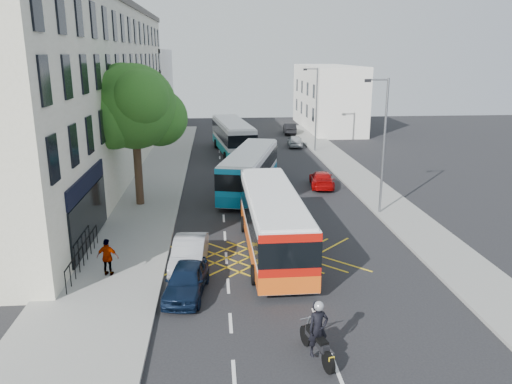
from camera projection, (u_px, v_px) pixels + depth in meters
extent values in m
plane|color=black|center=(317.00, 319.00, 18.45)|extent=(120.00, 120.00, 0.00)
cube|color=gray|center=(141.00, 205.00, 32.15)|extent=(5.00, 70.00, 0.15)
cube|color=gray|center=(382.00, 199.00, 33.43)|extent=(3.00, 70.00, 0.15)
cube|color=beige|center=(81.00, 93.00, 39.10)|extent=(8.00, 45.00, 13.00)
cube|color=#59544C|center=(73.00, 1.00, 37.29)|extent=(8.30, 45.00, 0.50)
cube|color=black|center=(86.00, 182.00, 24.42)|extent=(0.12, 7.00, 0.90)
cube|color=black|center=(90.00, 217.00, 24.90)|extent=(0.12, 7.00, 2.60)
cube|color=silver|center=(138.00, 87.00, 68.78)|extent=(8.00, 20.00, 10.00)
cube|color=silver|center=(327.00, 97.00, 64.33)|extent=(6.00, 18.00, 8.00)
cylinder|color=#382619|center=(138.00, 170.00, 31.54)|extent=(0.50, 0.50, 4.40)
sphere|color=#22631C|center=(134.00, 107.00, 30.46)|extent=(5.20, 5.20, 5.20)
sphere|color=#22631C|center=(159.00, 118.00, 31.56)|extent=(3.60, 3.60, 3.60)
sphere|color=#22631C|center=(113.00, 118.00, 29.95)|extent=(3.80, 3.80, 3.80)
sphere|color=#22631C|center=(140.00, 98.00, 29.10)|extent=(3.40, 3.40, 3.40)
sphere|color=#22631C|center=(123.00, 89.00, 31.18)|extent=(3.20, 3.20, 3.20)
cylinder|color=slate|center=(384.00, 147.00, 29.36)|extent=(0.14, 0.14, 8.00)
cylinder|color=slate|center=(378.00, 80.00, 28.26)|extent=(1.20, 0.10, 0.10)
cube|color=black|center=(368.00, 81.00, 28.23)|extent=(0.35, 0.15, 0.18)
cylinder|color=slate|center=(316.00, 110.00, 48.56)|extent=(0.14, 0.14, 8.00)
cylinder|color=slate|center=(311.00, 69.00, 47.46)|extent=(1.20, 0.10, 0.10)
cube|color=black|center=(305.00, 69.00, 47.43)|extent=(0.35, 0.15, 0.18)
cube|color=silver|center=(273.00, 220.00, 24.38)|extent=(2.54, 10.74, 2.58)
cube|color=silver|center=(273.00, 194.00, 24.02)|extent=(2.34, 10.52, 0.12)
cube|color=black|center=(273.00, 213.00, 24.28)|extent=(2.60, 10.80, 1.07)
cube|color=#DD5112|center=(273.00, 237.00, 24.62)|extent=(2.59, 10.79, 0.73)
cube|color=#AF1109|center=(290.00, 264.00, 19.26)|extent=(2.48, 0.12, 2.44)
cube|color=#FF0C0C|center=(265.00, 281.00, 19.35)|extent=(0.25, 0.06, 0.25)
cube|color=#FF0C0C|center=(314.00, 279.00, 19.52)|extent=(0.25, 0.06, 0.25)
cylinder|color=black|center=(244.00, 224.00, 27.39)|extent=(0.28, 0.88, 0.88)
cylinder|color=black|center=(288.00, 223.00, 27.61)|extent=(0.28, 0.88, 0.88)
cylinder|color=black|center=(255.00, 275.00, 21.13)|extent=(0.28, 0.88, 0.88)
cylinder|color=black|center=(311.00, 272.00, 21.35)|extent=(0.28, 0.88, 0.88)
cube|color=silver|center=(250.00, 170.00, 35.01)|extent=(4.94, 10.74, 2.52)
cube|color=silver|center=(250.00, 151.00, 34.66)|extent=(4.71, 10.49, 0.11)
cube|color=black|center=(250.00, 165.00, 34.92)|extent=(5.02, 10.81, 1.05)
cube|color=#0B668F|center=(250.00, 182.00, 35.25)|extent=(5.00, 10.80, 0.71)
cube|color=#0E81AE|center=(234.00, 189.00, 30.06)|extent=(2.37, 0.71, 2.38)
cube|color=#FF0C0C|center=(219.00, 198.00, 30.39)|extent=(0.26, 0.12, 0.25)
cube|color=#FF0C0C|center=(250.00, 200.00, 30.08)|extent=(0.26, 0.12, 0.25)
cylinder|color=black|center=(242.00, 176.00, 38.23)|extent=(0.47, 0.90, 0.86)
cylinder|color=black|center=(272.00, 177.00, 37.84)|extent=(0.47, 0.90, 0.86)
cylinder|color=black|center=(222.00, 199.00, 32.18)|extent=(0.47, 0.90, 0.86)
cylinder|color=black|center=(258.00, 201.00, 31.79)|extent=(0.47, 0.90, 0.86)
cube|color=silver|center=(233.00, 136.00, 48.56)|extent=(3.89, 11.46, 2.71)
cube|color=silver|center=(233.00, 122.00, 48.18)|extent=(3.66, 11.21, 0.12)
cube|color=black|center=(233.00, 132.00, 48.46)|extent=(3.96, 11.52, 1.12)
cube|color=#0C979A|center=(233.00, 146.00, 48.81)|extent=(3.95, 11.51, 0.77)
cube|color=silver|center=(243.00, 146.00, 43.29)|extent=(2.59, 0.41, 2.55)
cube|color=#FF0C0C|center=(231.00, 154.00, 43.27)|extent=(0.26, 0.09, 0.25)
cube|color=#FF0C0C|center=(255.00, 153.00, 43.67)|extent=(0.26, 0.09, 0.25)
cylinder|color=black|center=(216.00, 144.00, 51.53)|extent=(0.39, 0.95, 0.92)
cylinder|color=black|center=(240.00, 143.00, 52.03)|extent=(0.39, 0.95, 0.92)
cylinder|color=black|center=(226.00, 157.00, 45.08)|extent=(0.39, 0.95, 0.92)
cylinder|color=black|center=(253.00, 156.00, 45.58)|extent=(0.39, 0.95, 0.92)
cylinder|color=black|center=(328.00, 363.00, 15.28)|extent=(0.30, 0.70, 0.69)
cylinder|color=black|center=(306.00, 336.00, 16.74)|extent=(0.30, 0.70, 0.69)
cube|color=black|center=(317.00, 340.00, 15.93)|extent=(0.56, 1.31, 0.24)
cube|color=black|center=(313.00, 330.00, 16.12)|extent=(0.42, 0.55, 0.22)
cube|color=black|center=(321.00, 340.00, 15.65)|extent=(0.41, 0.59, 0.11)
cylinder|color=slate|center=(307.00, 326.00, 16.59)|extent=(0.18, 0.47, 0.91)
cylinder|color=slate|center=(309.00, 318.00, 16.34)|extent=(0.63, 0.21, 0.04)
cube|color=gold|center=(332.00, 359.00, 15.05)|extent=(0.19, 0.07, 0.14)
imported|color=black|center=(318.00, 329.00, 15.76)|extent=(0.77, 0.60, 1.86)
sphere|color=#99999E|center=(319.00, 306.00, 15.55)|extent=(0.32, 0.32, 0.32)
imported|color=black|center=(186.00, 280.00, 20.16)|extent=(2.01, 3.93, 1.28)
imported|color=#999AA0|center=(189.00, 253.00, 22.79)|extent=(1.73, 4.19, 1.35)
imported|color=#AF0707|center=(322.00, 179.00, 36.57)|extent=(2.11, 4.18, 1.17)
imported|color=#44484D|center=(233.00, 136.00, 55.03)|extent=(2.21, 4.60, 1.26)
imported|color=#A6A9AE|center=(295.00, 141.00, 52.33)|extent=(1.70, 3.68, 1.22)
imported|color=black|center=(290.00, 128.00, 60.70)|extent=(1.66, 4.10, 1.32)
imported|color=gray|center=(108.00, 257.00, 21.57)|extent=(1.03, 0.59, 1.66)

